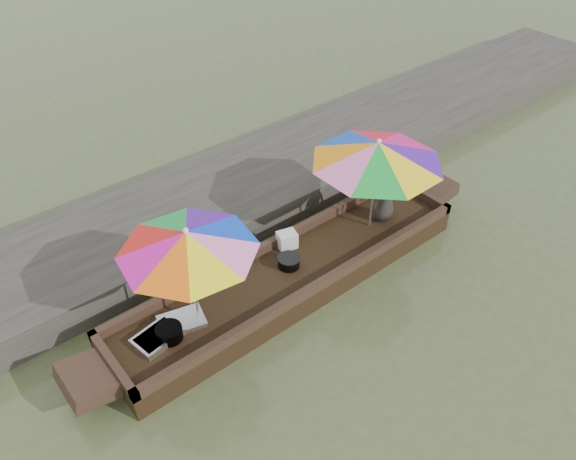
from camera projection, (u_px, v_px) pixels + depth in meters
water at (292, 286)px, 8.31m from camera, size 80.00×80.00×0.00m
dock at (210, 204)px, 9.47m from camera, size 22.00×2.20×0.50m
boat_hull at (292, 277)px, 8.20m from camera, size 5.65×1.20×0.35m
cooking_pot at (169, 333)px, 7.04m from camera, size 0.34×0.34×0.18m
tray_crayfish at (158, 337)px, 7.04m from camera, size 0.64×0.50×0.09m
tray_scallop at (182, 321)px, 7.27m from camera, size 0.67×0.54×0.06m
charcoal_grill at (289, 262)px, 8.08m from camera, size 0.31×0.31×0.15m
supply_bag at (287, 240)px, 8.38m from camera, size 0.33×0.28×0.26m
vendor at (386, 193)px, 8.71m from camera, size 0.49×0.34×0.96m
umbrella_bow at (193, 278)px, 6.82m from camera, size 2.08×2.08×1.55m
umbrella_stern at (374, 185)px, 8.37m from camera, size 2.59×2.59×1.55m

